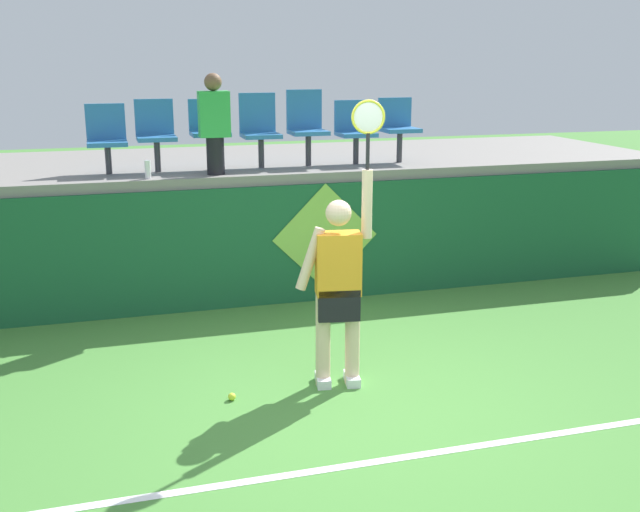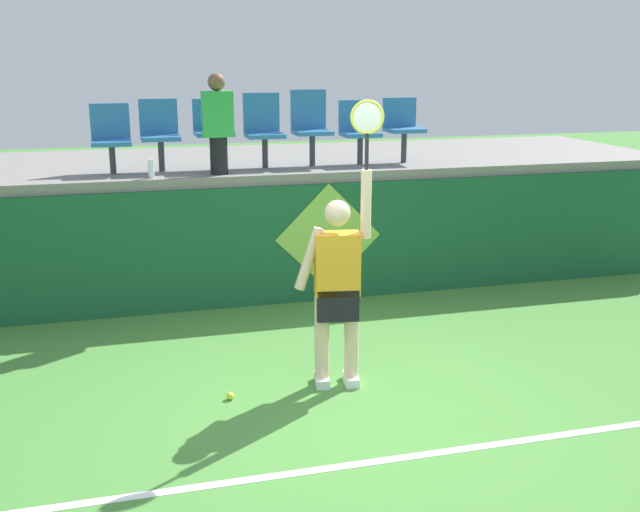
% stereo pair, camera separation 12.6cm
% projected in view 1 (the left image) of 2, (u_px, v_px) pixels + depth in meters
% --- Properties ---
extents(ground_plane, '(40.00, 40.00, 0.00)m').
position_uv_depth(ground_plane, '(354.00, 410.00, 6.23)').
color(ground_plane, '#478438').
extents(court_back_wall, '(11.05, 0.20, 1.40)m').
position_uv_depth(court_back_wall, '(272.00, 244.00, 8.81)').
color(court_back_wall, '#195633').
rests_on(court_back_wall, ground_plane).
extents(spectator_platform, '(11.05, 3.03, 0.12)m').
position_uv_depth(spectator_platform, '(247.00, 163.00, 9.97)').
color(spectator_platform, gray).
rests_on(spectator_platform, court_back_wall).
extents(court_baseline_stripe, '(9.94, 0.08, 0.01)m').
position_uv_depth(court_baseline_stripe, '(390.00, 459.00, 5.46)').
color(court_baseline_stripe, white).
rests_on(court_baseline_stripe, ground_plane).
extents(tennis_player, '(0.75, 0.32, 2.48)m').
position_uv_depth(tennis_player, '(339.00, 283.00, 6.50)').
color(tennis_player, white).
rests_on(tennis_player, ground_plane).
extents(tennis_ball, '(0.07, 0.07, 0.07)m').
position_uv_depth(tennis_ball, '(232.00, 397.00, 6.40)').
color(tennis_ball, '#D1E533').
rests_on(tennis_ball, ground_plane).
extents(water_bottle, '(0.07, 0.07, 0.20)m').
position_uv_depth(water_bottle, '(148.00, 169.00, 8.28)').
color(water_bottle, white).
rests_on(water_bottle, spectator_platform).
extents(stadium_chair_0, '(0.44, 0.42, 0.78)m').
position_uv_depth(stadium_chair_0, '(107.00, 136.00, 8.59)').
color(stadium_chair_0, '#38383D').
rests_on(stadium_chair_0, spectator_platform).
extents(stadium_chair_1, '(0.44, 0.42, 0.82)m').
position_uv_depth(stadium_chair_1, '(156.00, 132.00, 8.73)').
color(stadium_chair_1, '#38383D').
rests_on(stadium_chair_1, spectator_platform).
extents(stadium_chair_2, '(0.44, 0.42, 0.81)m').
position_uv_depth(stadium_chair_2, '(209.00, 129.00, 8.89)').
color(stadium_chair_2, '#38383D').
rests_on(stadium_chair_2, spectator_platform).
extents(stadium_chair_3, '(0.44, 0.42, 0.88)m').
position_uv_depth(stadium_chair_3, '(259.00, 127.00, 9.07)').
color(stadium_chair_3, '#38383D').
rests_on(stadium_chair_3, spectator_platform).
extents(stadium_chair_4, '(0.44, 0.42, 0.91)m').
position_uv_depth(stadium_chair_4, '(306.00, 124.00, 9.22)').
color(stadium_chair_4, '#38383D').
rests_on(stadium_chair_4, spectator_platform).
extents(stadium_chair_5, '(0.44, 0.42, 0.77)m').
position_uv_depth(stadium_chair_5, '(354.00, 129.00, 9.39)').
color(stadium_chair_5, '#38383D').
rests_on(stadium_chair_5, spectator_platform).
extents(stadium_chair_6, '(0.44, 0.42, 0.79)m').
position_uv_depth(stadium_chair_6, '(398.00, 125.00, 9.54)').
color(stadium_chair_6, '#38383D').
rests_on(stadium_chair_6, spectator_platform).
extents(spectator_0, '(0.34, 0.20, 1.12)m').
position_uv_depth(spectator_0, '(214.00, 122.00, 8.46)').
color(spectator_0, black).
rests_on(spectator_0, spectator_platform).
extents(wall_signage_mount, '(1.27, 0.01, 1.40)m').
position_uv_depth(wall_signage_mount, '(325.00, 300.00, 9.05)').
color(wall_signage_mount, '#195633').
rests_on(wall_signage_mount, ground_plane).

